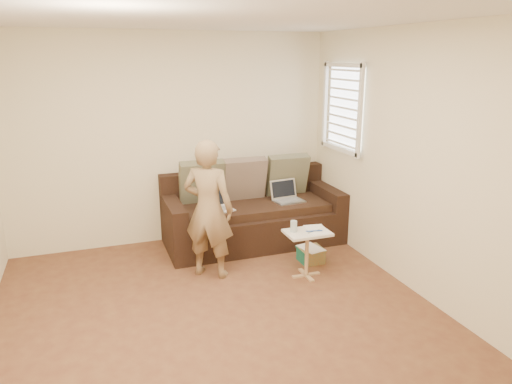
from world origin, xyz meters
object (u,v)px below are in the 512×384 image
at_px(sofa, 253,211).
at_px(side_table, 307,254).
at_px(laptop_white, 218,211).
at_px(laptop_silver, 289,202).
at_px(striped_box, 311,255).
at_px(person, 208,209).
at_px(drinking_glass, 294,226).

xyz_separation_m(sofa, side_table, (0.21, -1.12, -0.17)).
bearing_deg(laptop_white, sofa, 0.28).
xyz_separation_m(laptop_silver, striped_box, (-0.03, -0.71, -0.43)).
distance_m(person, side_table, 1.16).
bearing_deg(drinking_glass, laptop_white, 121.41).
height_order(sofa, striped_box, sofa).
xyz_separation_m(laptop_white, striped_box, (0.92, -0.65, -0.43)).
distance_m(sofa, laptop_white, 0.52).
bearing_deg(side_table, striped_box, 56.75).
bearing_deg(drinking_glass, person, 157.34).
bearing_deg(sofa, side_table, -79.15).
xyz_separation_m(sofa, drinking_glass, (0.07, -1.07, 0.15)).
bearing_deg(person, laptop_white, -78.75).
relative_size(sofa, striped_box, 8.03).
xyz_separation_m(laptop_silver, drinking_glass, (-0.38, -0.99, 0.05)).
bearing_deg(person, laptop_silver, -116.45).
height_order(sofa, laptop_white, sofa).
bearing_deg(laptop_silver, drinking_glass, -117.83).
bearing_deg(striped_box, side_table, -123.25).
height_order(laptop_white, side_table, laptop_white).
height_order(sofa, laptop_silver, sofa).
relative_size(laptop_white, striped_box, 1.27).
xyz_separation_m(person, striped_box, (1.18, -0.07, -0.66)).
relative_size(sofa, laptop_white, 6.32).
relative_size(laptop_silver, person, 0.24).
relative_size(laptop_silver, laptop_white, 1.05).
height_order(laptop_silver, laptop_white, laptop_white).
distance_m(person, drinking_glass, 0.92).
relative_size(laptop_silver, drinking_glass, 3.06).
distance_m(sofa, drinking_glass, 1.08).
bearing_deg(laptop_silver, person, -158.95).
bearing_deg(drinking_glass, laptop_silver, 69.11).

